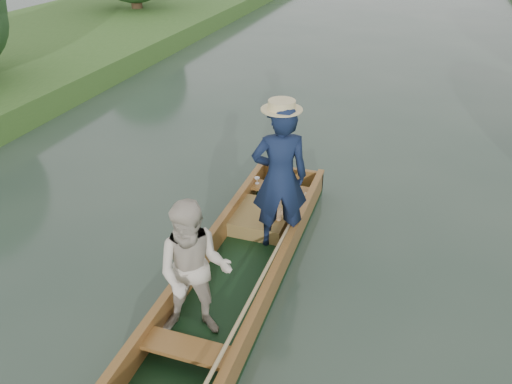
% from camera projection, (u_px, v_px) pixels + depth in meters
% --- Properties ---
extents(ground, '(120.00, 120.00, 0.00)m').
position_uv_depth(ground, '(242.00, 276.00, 6.57)').
color(ground, '#283D30').
rests_on(ground, ground).
extents(punt, '(1.29, 5.24, 2.16)m').
position_uv_depth(punt, '(243.00, 235.00, 6.17)').
color(punt, black).
rests_on(punt, ground).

